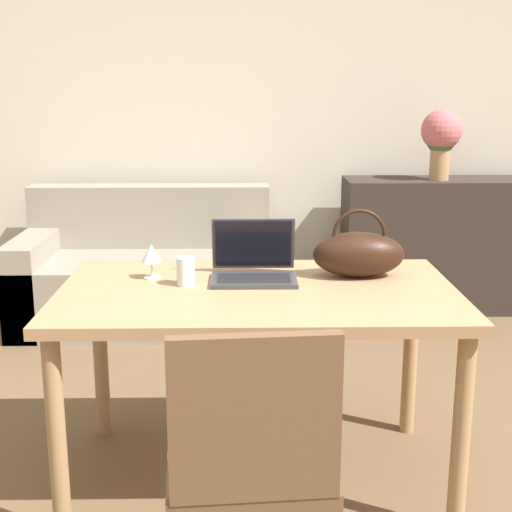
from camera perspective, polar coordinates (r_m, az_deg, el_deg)
name	(u,v)px	position (r m, az deg, el deg)	size (l,w,h in m)	color
wall_back	(267,101)	(4.86, 0.90, 12.31)	(10.00, 0.06, 2.70)	beige
dining_table	(258,311)	(2.58, 0.14, -4.45)	(1.42, 0.84, 0.75)	#A87F56
chair	(250,458)	(1.94, -0.46, -15.87)	(0.47, 0.47, 0.90)	brown
couch	(147,276)	(4.53, -8.75, -1.61)	(1.55, 0.84, 0.82)	gray
sideboard	(441,245)	(4.83, 14.56, 0.88)	(1.28, 0.40, 0.87)	#332823
laptop	(254,263)	(2.68, -0.19, -0.52)	(0.32, 0.26, 0.22)	#38383D
drinking_glass	(186,271)	(2.59, -5.66, -1.24)	(0.07, 0.07, 0.10)	silver
wine_glass	(151,255)	(2.69, -8.38, 0.10)	(0.08, 0.08, 0.13)	silver
handbag	(358,254)	(2.72, 8.20, 0.20)	(0.35, 0.18, 0.26)	black
flower_vase	(441,136)	(4.67, 14.59, 9.25)	(0.25, 0.25, 0.44)	tan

